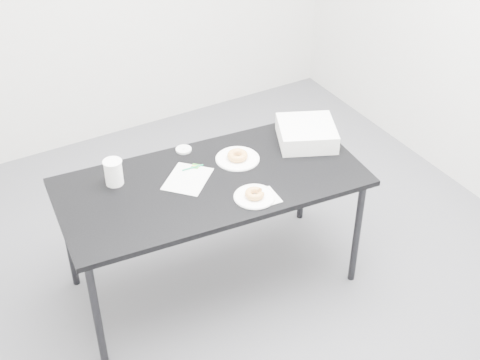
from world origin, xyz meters
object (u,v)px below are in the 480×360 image
table (211,188)px  donut_near (255,194)px  scorecard (188,179)px  pen (193,168)px  plate_far (237,159)px  plate_near (255,197)px  bakery_box (307,133)px  coffee_cup (114,172)px  donut_far (237,155)px

table → donut_near: bearing=-58.7°
scorecard → table: bearing=13.9°
table → pen: pen is taller
scorecard → pen: pen is taller
scorecard → plate_far: (0.32, 0.03, 0.00)m
plate_far → pen: bearing=170.4°
plate_near → bakery_box: bearing=30.5°
scorecard → plate_far: plate_far is taller
coffee_cup → scorecard: bearing=-24.0°
plate_near → bakery_box: 0.62m
coffee_cup → pen: bearing=-11.1°
scorecard → bakery_box: (0.76, -0.00, 0.05)m
donut_far → bakery_box: bearing=-4.4°
donut_near → plate_far: 0.36m
scorecard → coffee_cup: size_ratio=1.85×
plate_near → bakery_box: size_ratio=0.68×
donut_near → donut_far: bearing=74.5°
donut_near → plate_far: bearing=74.5°
donut_far → coffee_cup: (-0.68, 0.13, 0.05)m
donut_near → coffee_cup: bearing=140.7°
table → bakery_box: (0.66, 0.07, 0.11)m
plate_near → donut_far: bearing=74.5°
pen → donut_near: 0.42m
pen → plate_far: size_ratio=0.50×
table → scorecard: bearing=152.1°
plate_near → coffee_cup: size_ratio=1.51×
donut_near → pen: bearing=112.3°
plate_far → bakery_box: size_ratio=0.77×
pen → bakery_box: bearing=-2.3°
plate_near → plate_far: (0.10, 0.35, -0.00)m
coffee_cup → bakery_box: bearing=-8.2°
donut_near → coffee_cup: (-0.58, 0.47, 0.05)m
plate_near → table: bearing=116.1°
table → plate_near: (0.12, -0.25, 0.06)m
scorecard → pen: size_ratio=2.15×
bakery_box → coffee_cup: bearing=-163.7°
table → donut_near: 0.29m
scorecard → coffee_cup: coffee_cup is taller
scorecard → donut_near: 0.39m
table → scorecard: 0.14m
plate_far → coffee_cup: bearing=169.5°
pen → donut_far: bearing=-5.5°
bakery_box → pen: bearing=-161.9°
bakery_box → plate_near: bearing=-125.1°
pen → bakery_box: bakery_box is taller
scorecard → donut_far: donut_far is taller
pen → plate_near: (0.16, -0.39, -0.00)m
scorecard → donut_near: bearing=-7.3°
bakery_box → donut_far: bearing=-160.0°
scorecard → plate_near: bearing=-7.3°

